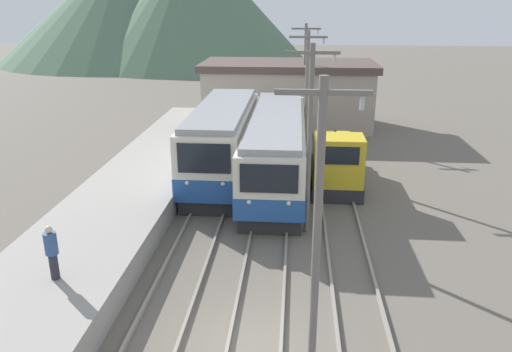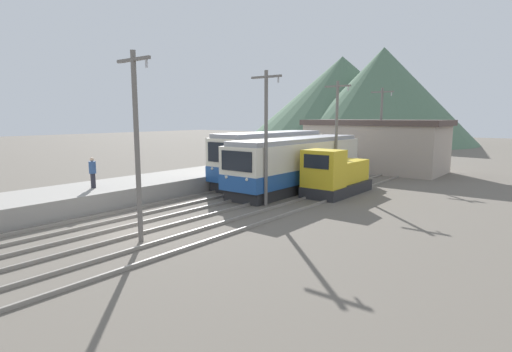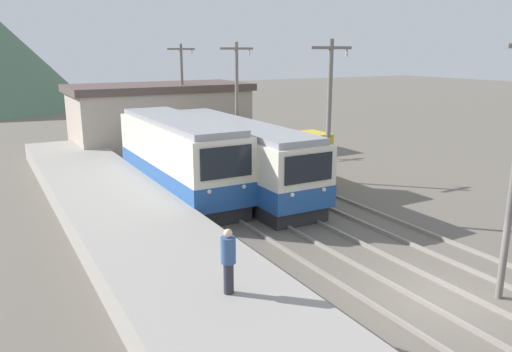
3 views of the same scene
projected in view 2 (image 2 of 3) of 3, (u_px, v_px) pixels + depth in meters
ground_plane at (133, 230)px, 17.76m from camera, size 200.00×200.00×0.00m
platform_left at (64, 201)px, 21.53m from camera, size 4.50×54.00×1.02m
track_left at (101, 219)px, 19.35m from camera, size 1.54×60.00×0.14m
track_center at (135, 229)px, 17.63m from camera, size 1.54×60.00×0.14m
track_right at (180, 242)px, 15.79m from camera, size 1.54×60.00×0.14m
commuter_train_left at (270, 160)px, 29.81m from camera, size 2.84×10.79×3.88m
commuter_train_center at (298, 165)px, 27.75m from camera, size 2.84×13.21×3.56m
shunting_locomotive at (335, 176)px, 25.76m from camera, size 2.40×5.70×3.00m
catenary_mast_near at (137, 141)px, 15.52m from camera, size 2.00×0.20×7.48m
catenary_mast_mid at (266, 134)px, 22.01m from camera, size 2.00×0.20×7.48m
catenary_mast_far at (337, 130)px, 28.50m from camera, size 2.00×0.20×7.48m
catenary_mast_distant at (381, 128)px, 34.99m from camera, size 2.00×0.20×7.48m
person_on_platform at (93, 171)px, 22.33m from camera, size 0.38×0.38×1.73m
station_building at (375, 145)px, 37.23m from camera, size 12.60×6.30×4.72m
mountain_backdrop at (357, 98)px, 81.65m from camera, size 48.63×42.65×17.85m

